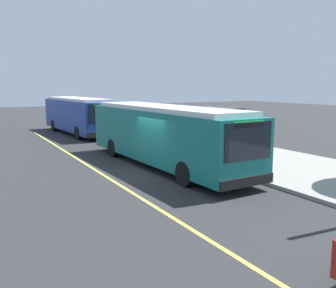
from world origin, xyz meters
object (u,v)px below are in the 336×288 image
route_sign_post (210,125)px  pedestrian_commuter (177,132)px  waiting_bench (220,140)px  transit_bus_second (78,114)px  transit_bus_main (163,133)px

route_sign_post → pedestrian_commuter: (-4.37, 0.75, -0.84)m
waiting_bench → pedestrian_commuter: pedestrian_commuter is taller
transit_bus_second → waiting_bench: 13.15m
route_sign_post → pedestrian_commuter: 4.51m
transit_bus_second → transit_bus_main: bearing=0.7°
transit_bus_second → route_sign_post: 14.94m
transit_bus_second → route_sign_post: size_ratio=3.76×
transit_bus_main → waiting_bench: bearing=112.2°
transit_bus_second → waiting_bench: (12.01, 5.26, -0.98)m
waiting_bench → pedestrian_commuter: size_ratio=0.95×
transit_bus_main → transit_bus_second: size_ratio=1.12×
transit_bus_second → pedestrian_commuter: 10.86m
waiting_bench → route_sign_post: route_sign_post is taller
transit_bus_main → route_sign_post: bearing=74.3°
transit_bus_main → pedestrian_commuter: bearing=140.8°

